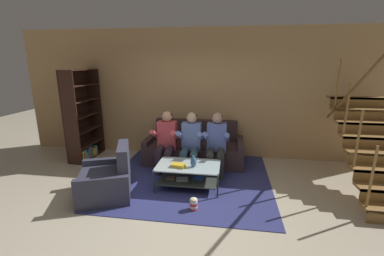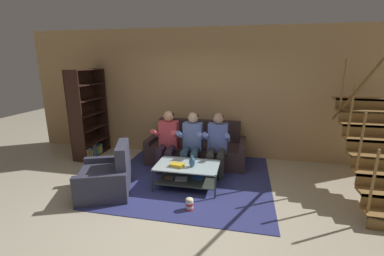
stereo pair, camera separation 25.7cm
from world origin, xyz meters
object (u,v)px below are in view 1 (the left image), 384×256
at_px(person_seated_middle, 191,141).
at_px(coffee_table, 188,172).
at_px(couch, 195,149).
at_px(person_seated_right, 216,142).
at_px(vase, 193,162).
at_px(person_seated_left, 166,139).
at_px(armchair, 108,180).
at_px(popcorn_tub, 194,204).
at_px(bookshelf, 82,123).
at_px(book_stack, 179,165).

height_order(person_seated_middle, coffee_table, person_seated_middle).
height_order(couch, person_seated_middle, person_seated_middle).
relative_size(person_seated_right, vase, 6.08).
bearing_deg(person_seated_middle, person_seated_left, 179.91).
bearing_deg(couch, person_seated_left, -133.92).
distance_m(vase, armchair, 1.46).
bearing_deg(person_seated_left, armchair, -121.35).
bearing_deg(person_seated_right, popcorn_tub, -99.97).
bearing_deg(coffee_table, person_seated_middle, 94.73).
distance_m(bookshelf, popcorn_tub, 3.43).
distance_m(couch, coffee_table, 1.20).
height_order(person_seated_middle, bookshelf, bookshelf).
height_order(bookshelf, popcorn_tub, bookshelf).
distance_m(coffee_table, vase, 0.26).
bearing_deg(bookshelf, vase, -22.82).
distance_m(person_seated_right, coffee_table, 0.89).
relative_size(person_seated_right, book_stack, 4.60).
relative_size(person_seated_right, bookshelf, 0.60).
bearing_deg(person_seated_right, armchair, -145.88).
bearing_deg(person_seated_left, popcorn_tub, -61.51).
relative_size(couch, bookshelf, 1.05).
bearing_deg(bookshelf, person_seated_middle, -8.90).
bearing_deg(person_seated_left, couch, 46.08).
bearing_deg(bookshelf, couch, 2.75).
bearing_deg(vase, couch, 97.19).
relative_size(vase, popcorn_tub, 1.00).
bearing_deg(book_stack, person_seated_middle, 83.32).
bearing_deg(person_seated_left, bookshelf, 168.99).
bearing_deg(book_stack, couch, 85.98).
bearing_deg(person_seated_left, coffee_table, -50.30).
bearing_deg(person_seated_left, person_seated_middle, -0.09).
height_order(couch, bookshelf, bookshelf).
relative_size(coffee_table, armchair, 0.96).
height_order(book_stack, popcorn_tub, book_stack).
height_order(coffee_table, popcorn_tub, coffee_table).
relative_size(person_seated_right, armchair, 1.05).
bearing_deg(person_seated_left, vase, -48.29).
bearing_deg(vase, person_seated_middle, 102.13).
bearing_deg(book_stack, bookshelf, 154.32).
bearing_deg(person_seated_right, person_seated_middle, -179.94).
distance_m(coffee_table, book_stack, 0.25).
xyz_separation_m(person_seated_right, vase, (-0.34, -0.75, -0.15)).
distance_m(person_seated_right, bookshelf, 3.10).
height_order(coffee_table, bookshelf, bookshelf).
distance_m(person_seated_left, coffee_table, 0.96).
relative_size(couch, person_seated_left, 1.75).
bearing_deg(person_seated_left, book_stack, -62.37).
relative_size(couch, vase, 10.67).
xyz_separation_m(couch, armchair, (-1.21, -1.69, -0.02)).
bearing_deg(couch, coffee_table, -87.34).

